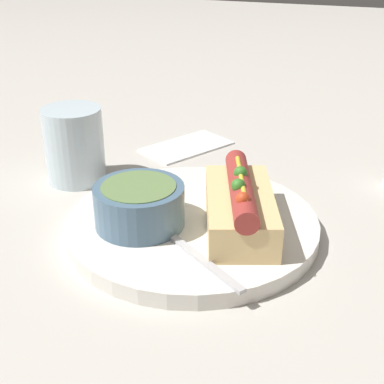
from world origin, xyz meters
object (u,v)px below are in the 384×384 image
(drinking_glass, at_px, (74,145))
(soup_bowl, at_px, (139,204))
(hot_dog, at_px, (241,205))
(spoon, at_px, (176,238))

(drinking_glass, bearing_deg, soup_bowl, -126.61)
(soup_bowl, bearing_deg, drinking_glass, 53.39)
(hot_dog, distance_m, drinking_glass, 0.26)
(soup_bowl, relative_size, drinking_glass, 0.98)
(hot_dog, distance_m, spoon, 0.08)
(hot_dog, relative_size, soup_bowl, 1.68)
(hot_dog, bearing_deg, drinking_glass, 53.31)
(spoon, distance_m, drinking_glass, 0.24)
(hot_dog, height_order, soup_bowl, hot_dog)
(hot_dog, bearing_deg, soup_bowl, 88.66)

